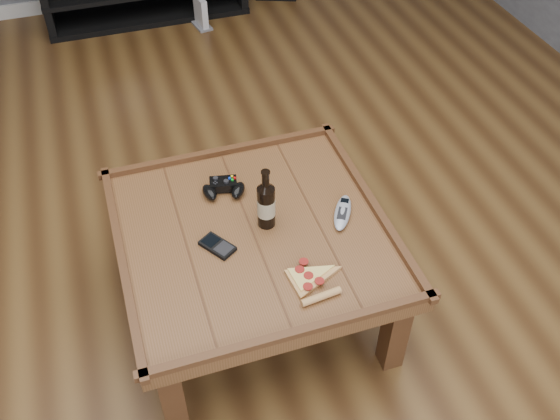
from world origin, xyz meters
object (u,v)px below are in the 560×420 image
object	(u,v)px
beer_bottle	(266,204)
game_console	(201,14)
coffee_table	(253,242)
smartphone	(217,246)
game_controller	(224,188)
pizza_slice	(310,280)
remote_control	(343,212)

from	to	relation	value
beer_bottle	game_console	distance (m)	2.48
coffee_table	smartphone	bearing A→B (deg)	-165.72
coffee_table	game_console	world-z (taller)	coffee_table
game_controller	smartphone	xyz separation A→B (m)	(-0.10, -0.28, -0.02)
game_console	pizza_slice	bearing A→B (deg)	-105.05
pizza_slice	remote_control	size ratio (longest dim) A/B	1.36
game_controller	pizza_slice	bearing A→B (deg)	-60.64
game_controller	remote_control	size ratio (longest dim) A/B	0.93
smartphone	remote_control	world-z (taller)	remote_control
pizza_slice	game_controller	bearing A→B (deg)	101.44
coffee_table	pizza_slice	xyz separation A→B (m)	(0.12, -0.29, 0.07)
pizza_slice	remote_control	world-z (taller)	remote_control
smartphone	remote_control	xyz separation A→B (m)	(0.50, 0.01, 0.01)
coffee_table	game_controller	size ratio (longest dim) A/B	5.48
coffee_table	pizza_slice	world-z (taller)	pizza_slice
smartphone	remote_control	distance (m)	0.50
pizza_slice	smartphone	distance (m)	0.37
pizza_slice	game_console	distance (m)	2.77
beer_bottle	pizza_slice	size ratio (longest dim) A/B	0.95
beer_bottle	remote_control	size ratio (longest dim) A/B	1.29
coffee_table	remote_control	size ratio (longest dim) A/B	5.11
remote_control	smartphone	bearing A→B (deg)	-148.13
coffee_table	remote_control	world-z (taller)	remote_control
beer_bottle	pizza_slice	distance (m)	0.34
beer_bottle	game_controller	xyz separation A→B (m)	(-0.11, 0.22, -0.08)
smartphone	remote_control	bearing A→B (deg)	-32.05
pizza_slice	remote_control	xyz separation A→B (m)	(0.23, 0.27, 0.01)
game_controller	smartphone	distance (m)	0.30
game_console	game_controller	bearing A→B (deg)	-110.46
coffee_table	beer_bottle	xyz separation A→B (m)	(0.06, 0.02, 0.16)
pizza_slice	game_console	world-z (taller)	pizza_slice
game_controller	game_console	distance (m)	2.27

